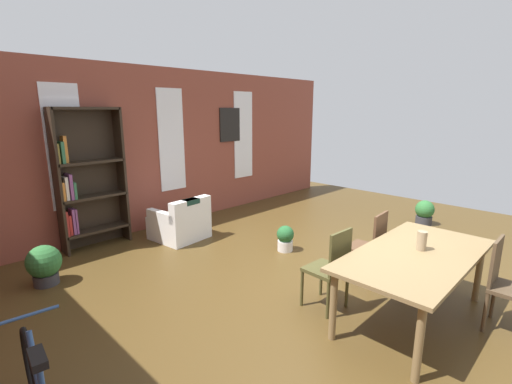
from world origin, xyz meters
The scene contains 17 objects.
ground_plane centered at (0.00, 0.00, 0.00)m, with size 10.55×10.55×0.00m, color #4B3719.
back_wall_brick centered at (0.00, 3.95, 1.48)m, with size 9.12×0.12×2.97m, color brown.
window_pane_0 centered at (-1.89, 3.88, 1.63)m, with size 0.55×0.02×1.93m, color white.
window_pane_1 centered at (0.00, 3.88, 1.63)m, with size 0.55×0.02×1.93m, color white.
window_pane_2 centered at (1.89, 3.88, 1.63)m, with size 0.55×0.02×1.93m, color white.
dining_table centered at (-0.12, -0.84, 0.68)m, with size 2.01×1.01×0.75m.
vase_on_table centered at (0.00, -0.84, 0.85)m, with size 0.10×0.10×0.21m, color #998466.
tealight_candle_0 centered at (0.50, -0.70, 0.77)m, with size 0.04×0.04×0.05m, color silver.
dining_chair_near_right centered at (0.33, -1.57, 0.51)m, with size 0.40×0.40×0.95m.
dining_chair_far_left centered at (-0.57, -0.11, 0.51)m, with size 0.42×0.42×0.95m.
dining_chair_far_right centered at (0.34, -0.11, 0.51)m, with size 0.43×0.43×0.95m.
bookshelf_tall centered at (-1.70, 3.71, 1.12)m, with size 1.04×0.30×2.24m.
armchair_white centered at (-0.46, 3.00, 0.28)m, with size 0.88×0.88×0.75m.
potted_plant_by_shelf centered at (-2.64, 2.81, 0.28)m, with size 0.42×0.42×0.52m.
potted_plant_corner centered at (0.39, 1.34, 0.21)m, with size 0.27×0.27×0.41m.
potted_plant_window centered at (3.34, 0.27, 0.25)m, with size 0.35×0.35×0.48m.
framed_picture centered at (1.49, 3.88, 1.88)m, with size 0.56×0.03×0.72m, color black.
Camera 1 is at (-3.76, -2.09, 2.20)m, focal length 25.05 mm.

